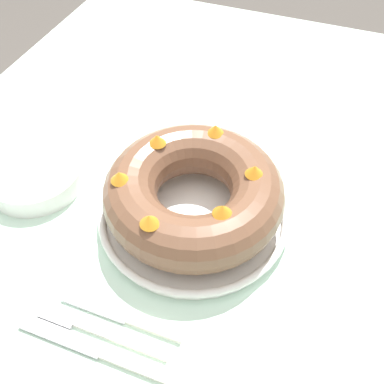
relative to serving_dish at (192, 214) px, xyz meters
The scene contains 8 objects.
dining_table 0.10m from the serving_dish, behind, with size 1.41×1.05×0.75m.
serving_dish is the anchor object (origin of this frame).
bundt_cake 0.05m from the serving_dish, 132.90° to the left, with size 0.26×0.26×0.09m.
fork 0.22m from the serving_dish, 165.75° to the left, with size 0.02×0.18×0.01m.
serving_knife 0.24m from the serving_dish, behind, with size 0.02×0.21×0.01m.
cake_knife 0.19m from the serving_dish, behind, with size 0.02×0.17×0.01m.
side_bowl 0.27m from the serving_dish, 93.31° to the left, with size 0.16×0.16×0.03m, color white.
napkin 0.27m from the serving_dish, ahead, with size 0.18×0.12×0.00m, color white.
Camera 1 is at (-0.39, -0.15, 1.30)m, focal length 42.00 mm.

